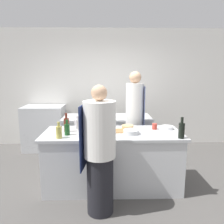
{
  "coord_description": "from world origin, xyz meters",
  "views": [
    {
      "loc": [
        -0.09,
        -3.22,
        1.79
      ],
      "look_at": [
        0.0,
        0.35,
        1.13
      ],
      "focal_mm": 35.0,
      "sensor_mm": 36.0,
      "label": 1
    }
  ],
  "objects_px": {
    "bottle_cooking_oil": "(67,129)",
    "bottle_vinegar": "(182,130)",
    "bottle_wine": "(66,124)",
    "bowl_ceramic_blue": "(90,130)",
    "bottle_olive_oil": "(59,132)",
    "bowl_mixing_large": "(167,128)",
    "chef_at_stove": "(135,120)",
    "bottle_sauce": "(77,124)",
    "cup": "(155,126)",
    "bowl_wooden_salad": "(131,132)",
    "oven_range": "(45,128)",
    "chef_at_prep_near": "(100,152)",
    "bowl_prep_small": "(128,127)"
  },
  "relations": [
    {
      "from": "bottle_vinegar",
      "to": "bowl_wooden_salad",
      "type": "height_order",
      "value": "bottle_vinegar"
    },
    {
      "from": "bowl_prep_small",
      "to": "cup",
      "type": "bearing_deg",
      "value": -6.11
    },
    {
      "from": "oven_range",
      "to": "bottle_vinegar",
      "type": "relative_size",
      "value": 3.4
    },
    {
      "from": "bottle_vinegar",
      "to": "bottle_sauce",
      "type": "relative_size",
      "value": 1.37
    },
    {
      "from": "chef_at_prep_near",
      "to": "oven_range",
      "type": "bearing_deg",
      "value": 37.48
    },
    {
      "from": "bottle_cooking_oil",
      "to": "cup",
      "type": "distance_m",
      "value": 1.38
    },
    {
      "from": "bowl_mixing_large",
      "to": "oven_range",
      "type": "bearing_deg",
      "value": 146.78
    },
    {
      "from": "chef_at_stove",
      "to": "bowl_mixing_large",
      "type": "height_order",
      "value": "chef_at_stove"
    },
    {
      "from": "chef_at_prep_near",
      "to": "bottle_vinegar",
      "type": "bearing_deg",
      "value": -65.89
    },
    {
      "from": "bowl_mixing_large",
      "to": "bowl_ceramic_blue",
      "type": "distance_m",
      "value": 1.24
    },
    {
      "from": "bowl_mixing_large",
      "to": "chef_at_stove",
      "type": "bearing_deg",
      "value": 129.02
    },
    {
      "from": "chef_at_prep_near",
      "to": "bowl_prep_small",
      "type": "bearing_deg",
      "value": -18.58
    },
    {
      "from": "bottle_vinegar",
      "to": "bottle_wine",
      "type": "height_order",
      "value": "bottle_vinegar"
    },
    {
      "from": "bottle_vinegar",
      "to": "bowl_ceramic_blue",
      "type": "relative_size",
      "value": 1.08
    },
    {
      "from": "bowl_prep_small",
      "to": "cup",
      "type": "height_order",
      "value": "cup"
    },
    {
      "from": "oven_range",
      "to": "bowl_ceramic_blue",
      "type": "xyz_separation_m",
      "value": [
        1.18,
        -1.74,
        0.41
      ]
    },
    {
      "from": "oven_range",
      "to": "bottle_wine",
      "type": "distance_m",
      "value": 1.95
    },
    {
      "from": "bottle_olive_oil",
      "to": "bottle_vinegar",
      "type": "height_order",
      "value": "bottle_vinegar"
    },
    {
      "from": "bottle_wine",
      "to": "bowl_wooden_salad",
      "type": "xyz_separation_m",
      "value": [
        0.98,
        -0.15,
        -0.08
      ]
    },
    {
      "from": "bottle_cooking_oil",
      "to": "oven_range",
      "type": "bearing_deg",
      "value": 114.87
    },
    {
      "from": "chef_at_prep_near",
      "to": "bowl_ceramic_blue",
      "type": "distance_m",
      "value": 0.69
    },
    {
      "from": "bottle_cooking_oil",
      "to": "bowl_mixing_large",
      "type": "xyz_separation_m",
      "value": [
        1.55,
        0.29,
        -0.06
      ]
    },
    {
      "from": "bowl_prep_small",
      "to": "bottle_cooking_oil",
      "type": "bearing_deg",
      "value": -160.21
    },
    {
      "from": "bottle_wine",
      "to": "bowl_ceramic_blue",
      "type": "distance_m",
      "value": 0.37
    },
    {
      "from": "oven_range",
      "to": "bowl_wooden_salad",
      "type": "distance_m",
      "value": 2.62
    },
    {
      "from": "bottle_olive_oil",
      "to": "chef_at_stove",
      "type": "bearing_deg",
      "value": 40.25
    },
    {
      "from": "bottle_olive_oil",
      "to": "bottle_vinegar",
      "type": "distance_m",
      "value": 1.7
    },
    {
      "from": "bottle_olive_oil",
      "to": "bowl_prep_small",
      "type": "xyz_separation_m",
      "value": [
        1.0,
        0.48,
        -0.06
      ]
    },
    {
      "from": "bowl_mixing_large",
      "to": "chef_at_prep_near",
      "type": "bearing_deg",
      "value": -142.44
    },
    {
      "from": "bottle_cooking_oil",
      "to": "bottle_sauce",
      "type": "height_order",
      "value": "bottle_cooking_oil"
    },
    {
      "from": "bowl_wooden_salad",
      "to": "chef_at_stove",
      "type": "bearing_deg",
      "value": 79.24
    },
    {
      "from": "chef_at_stove",
      "to": "cup",
      "type": "distance_m",
      "value": 0.62
    },
    {
      "from": "bowl_wooden_salad",
      "to": "cup",
      "type": "height_order",
      "value": "cup"
    },
    {
      "from": "bottle_wine",
      "to": "cup",
      "type": "distance_m",
      "value": 1.39
    },
    {
      "from": "chef_at_prep_near",
      "to": "bottle_vinegar",
      "type": "distance_m",
      "value": 1.19
    },
    {
      "from": "bottle_cooking_oil",
      "to": "bottle_vinegar",
      "type": "bearing_deg",
      "value": -7.2
    },
    {
      "from": "bottle_wine",
      "to": "cup",
      "type": "xyz_separation_m",
      "value": [
        1.39,
        0.1,
        -0.07
      ]
    },
    {
      "from": "bowl_prep_small",
      "to": "chef_at_prep_near",
      "type": "bearing_deg",
      "value": -116.61
    },
    {
      "from": "bottle_olive_oil",
      "to": "bowl_ceramic_blue",
      "type": "height_order",
      "value": "bottle_olive_oil"
    },
    {
      "from": "bowl_ceramic_blue",
      "to": "chef_at_stove",
      "type": "bearing_deg",
      "value": 42.29
    },
    {
      "from": "bottle_sauce",
      "to": "bowl_mixing_large",
      "type": "distance_m",
      "value": 1.45
    },
    {
      "from": "bottle_wine",
      "to": "bottle_olive_oil",
      "type": "bearing_deg",
      "value": -97.61
    },
    {
      "from": "bottle_vinegar",
      "to": "bowl_mixing_large",
      "type": "height_order",
      "value": "bottle_vinegar"
    },
    {
      "from": "bowl_wooden_salad",
      "to": "cup",
      "type": "xyz_separation_m",
      "value": [
        0.4,
        0.26,
        0.01
      ]
    },
    {
      "from": "bottle_wine",
      "to": "bowl_ceramic_blue",
      "type": "height_order",
      "value": "bottle_wine"
    },
    {
      "from": "bottle_vinegar",
      "to": "bottle_cooking_oil",
      "type": "height_order",
      "value": "bottle_vinegar"
    },
    {
      "from": "chef_at_stove",
      "to": "bowl_ceramic_blue",
      "type": "xyz_separation_m",
      "value": [
        -0.78,
        -0.71,
        0.0
      ]
    },
    {
      "from": "bowl_ceramic_blue",
      "to": "cup",
      "type": "bearing_deg",
      "value": 8.19
    },
    {
      "from": "bottle_sauce",
      "to": "bowl_ceramic_blue",
      "type": "xyz_separation_m",
      "value": [
        0.21,
        -0.19,
        -0.05
      ]
    },
    {
      "from": "chef_at_stove",
      "to": "bottle_wine",
      "type": "xyz_separation_m",
      "value": [
        -1.14,
        -0.67,
        0.08
      ]
    }
  ]
}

